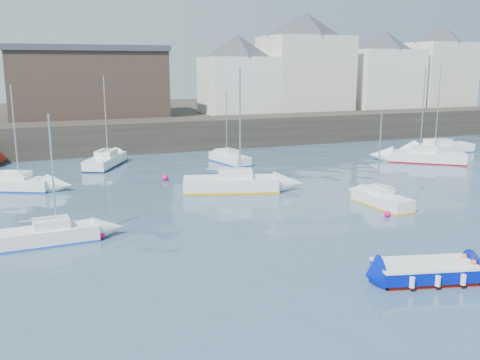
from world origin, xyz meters
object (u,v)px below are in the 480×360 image
object	(u,v)px
sailboat_a	(48,235)
sailboat_f	(229,158)
buoy_far	(165,180)
blue_dinghy	(426,271)
sailboat_e	(12,183)
sailboat_h	(106,161)
sailboat_c	(381,199)
sailboat_b	(231,183)
buoy_mid	(387,217)
sailboat_d	(427,157)
sailboat_g	(440,148)
buoy_near	(101,239)

from	to	relation	value
sailboat_a	sailboat_f	distance (m)	23.05
sailboat_a	buoy_far	bearing A→B (deg)	54.61
blue_dinghy	sailboat_e	xyz separation A→B (m)	(-15.98, 23.01, 0.03)
sailboat_a	sailboat_h	distance (m)	20.06
sailboat_e	sailboat_h	bearing A→B (deg)	42.96
sailboat_c	sailboat_e	distance (m)	24.69
blue_dinghy	sailboat_b	xyz separation A→B (m)	(-1.99, 17.31, 0.11)
sailboat_e	buoy_mid	size ratio (longest dim) A/B	18.90
sailboat_c	sailboat_h	bearing A→B (deg)	126.14
blue_dinghy	buoy_far	world-z (taller)	blue_dinghy
blue_dinghy	sailboat_e	world-z (taller)	sailboat_e
sailboat_d	sailboat_g	bearing A→B (deg)	38.98
sailboat_e	blue_dinghy	bearing A→B (deg)	-55.22
blue_dinghy	sailboat_c	world-z (taller)	sailboat_c
blue_dinghy	sailboat_g	distance (m)	34.07
buoy_near	buoy_far	bearing A→B (deg)	63.39
sailboat_g	buoy_mid	bearing A→B (deg)	-137.33
sailboat_d	buoy_mid	xyz separation A→B (m)	(-13.68, -13.16, -0.50)
sailboat_h	buoy_mid	xyz separation A→B (m)	(13.00, -21.40, -0.49)
sailboat_c	sailboat_f	distance (m)	17.40
sailboat_b	buoy_near	world-z (taller)	sailboat_b
sailboat_d	sailboat_h	world-z (taller)	sailboat_d
sailboat_g	sailboat_c	bearing A→B (deg)	-139.37
sailboat_d	sailboat_e	bearing A→B (deg)	177.28
sailboat_f	buoy_far	size ratio (longest dim) A/B	13.73
sailboat_g	sailboat_h	distance (m)	31.88
buoy_near	buoy_mid	distance (m)	15.80
sailboat_a	sailboat_g	size ratio (longest dim) A/B	0.75
sailboat_b	sailboat_g	size ratio (longest dim) A/B	1.00
sailboat_b	sailboat_c	distance (m)	10.03
sailboat_c	buoy_mid	world-z (taller)	sailboat_c
buoy_far	sailboat_f	bearing A→B (deg)	36.03
sailboat_c	blue_dinghy	bearing A→B (deg)	-116.80
sailboat_b	sailboat_f	world-z (taller)	sailboat_b
sailboat_a	sailboat_h	world-z (taller)	sailboat_h
sailboat_c	sailboat_d	size ratio (longest dim) A/B	0.70
sailboat_f	sailboat_g	distance (m)	21.35
sailboat_e	buoy_far	xyz separation A→B (m)	(10.58, -0.67, -0.47)
sailboat_b	sailboat_f	distance (m)	10.61
sailboat_f	buoy_near	distance (m)	21.63
buoy_near	sailboat_g	bearing A→B (deg)	24.06
buoy_near	sailboat_f	bearing A→B (deg)	52.99
blue_dinghy	buoy_mid	world-z (taller)	blue_dinghy
sailboat_g	buoy_far	xyz separation A→B (m)	(-28.13, -3.03, -0.47)
sailboat_e	sailboat_g	bearing A→B (deg)	3.50
buoy_far	buoy_near	bearing A→B (deg)	-116.61
buoy_far	sailboat_d	bearing A→B (deg)	-2.32
sailboat_g	buoy_near	xyz separation A→B (m)	(-34.28, -15.30, -0.47)
sailboat_f	buoy_mid	world-z (taller)	sailboat_f
sailboat_c	buoy_far	xyz separation A→B (m)	(-10.62, 11.99, -0.44)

